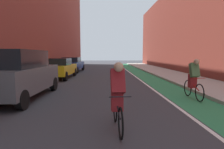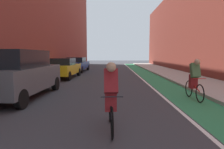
# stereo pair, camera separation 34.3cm
# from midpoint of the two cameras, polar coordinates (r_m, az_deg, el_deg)

# --- Properties ---
(ground_plane) EXTENTS (94.18, 94.18, 0.00)m
(ground_plane) POSITION_cam_midpoint_polar(r_m,az_deg,el_deg) (14.52, -3.43, -1.20)
(ground_plane) COLOR #38383D
(bike_lane_paint) EXTENTS (1.60, 42.81, 0.00)m
(bike_lane_paint) POSITION_cam_midpoint_polar(r_m,az_deg,el_deg) (16.80, 9.06, -0.29)
(bike_lane_paint) COLOR #2D8451
(bike_lane_paint) RESTS_ON ground
(lane_divider_stripe) EXTENTS (0.12, 42.81, 0.00)m
(lane_divider_stripe) POSITION_cam_midpoint_polar(r_m,az_deg,el_deg) (16.66, 6.02, -0.30)
(lane_divider_stripe) COLOR white
(lane_divider_stripe) RESTS_ON ground
(sidewalk_right) EXTENTS (3.18, 42.81, 0.14)m
(sidewalk_right) POSITION_cam_midpoint_polar(r_m,az_deg,el_deg) (17.41, 16.80, -0.03)
(sidewalk_right) COLOR #A8A59E
(sidewalk_right) RESTS_ON ground
(building_facade_right) EXTENTS (2.40, 38.81, 9.45)m
(building_facade_right) POSITION_cam_midpoint_polar(r_m,az_deg,el_deg) (20.43, 23.00, 13.70)
(building_facade_right) COLOR brown
(building_facade_right) RESTS_ON ground
(parked_suv_gray) EXTENTS (2.12, 4.57, 1.98)m
(parked_suv_gray) POSITION_cam_midpoint_polar(r_m,az_deg,el_deg) (8.70, -27.25, 0.18)
(parked_suv_gray) COLOR #595B60
(parked_suv_gray) RESTS_ON ground
(parked_sedan_yellow_cab) EXTENTS (2.06, 4.34, 1.53)m
(parked_sedan_yellow_cab) POSITION_cam_midpoint_polar(r_m,az_deg,el_deg) (15.14, -16.16, 1.86)
(parked_sedan_yellow_cab) COLOR yellow
(parked_sedan_yellow_cab) RESTS_ON ground
(parked_sedan_blue) EXTENTS (2.07, 4.86, 1.53)m
(parked_sedan_blue) POSITION_cam_midpoint_polar(r_m,az_deg,el_deg) (20.72, -12.27, 2.98)
(parked_sedan_blue) COLOR navy
(parked_sedan_blue) RESTS_ON ground
(cyclist_mid) EXTENTS (0.48, 1.74, 1.62)m
(cyclist_mid) POSITION_cam_midpoint_polar(r_m,az_deg,el_deg) (4.55, -0.50, -6.46)
(cyclist_mid) COLOR black
(cyclist_mid) RESTS_ON ground
(cyclist_trailing) EXTENTS (0.48, 1.75, 1.63)m
(cyclist_trailing) POSITION_cam_midpoint_polar(r_m,az_deg,el_deg) (8.36, 22.07, -0.96)
(cyclist_trailing) COLOR black
(cyclist_trailing) RESTS_ON ground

